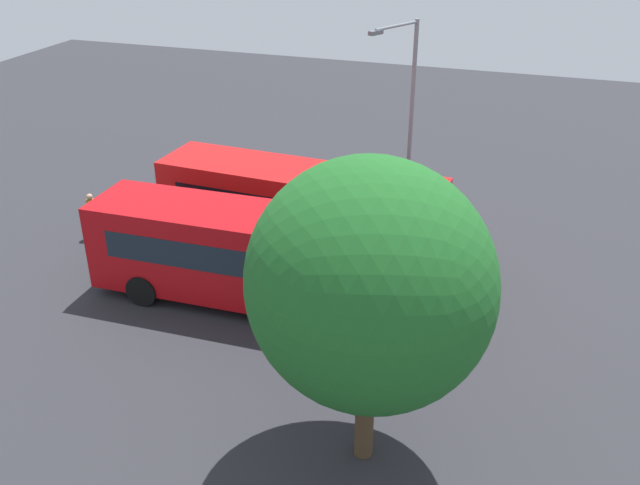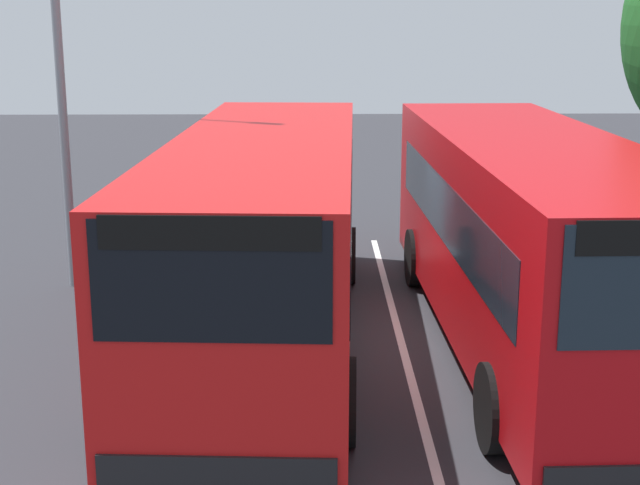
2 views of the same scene
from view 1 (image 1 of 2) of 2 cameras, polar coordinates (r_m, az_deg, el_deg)
The scene contains 7 objects.
ground_plane at distance 24.24m, azimuth -2.68°, elevation -2.82°, with size 63.51×63.51×0.00m, color #2B2B30.
bus_far_left at distance 25.23m, azimuth -1.70°, elevation 2.93°, with size 10.43×3.10×3.14m.
bus_center_left at distance 22.11m, azimuth -5.71°, elevation -0.94°, with size 10.35×2.83×3.14m.
pedestrian at distance 27.86m, azimuth -17.99°, elevation 2.41°, with size 0.40×0.40×1.76m.
street_lamp at distance 26.58m, azimuth 7.10°, elevation 10.41°, with size 1.28×2.33×7.83m.
depot_tree at distance 14.73m, azimuth 4.02°, elevation -3.61°, with size 5.34×4.81×7.43m.
lane_stripe_outer_left at distance 24.24m, azimuth -2.68°, elevation -2.81°, with size 12.35×0.12×0.01m, color silver.
Camera 1 is at (-7.72, 19.48, 12.18)m, focal length 39.52 mm.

